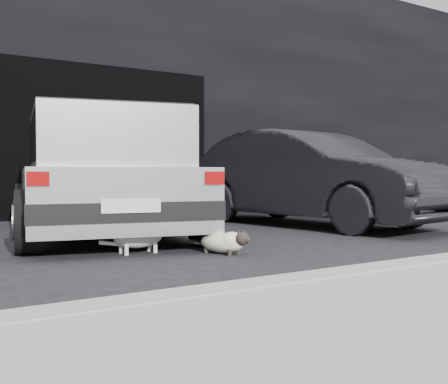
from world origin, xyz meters
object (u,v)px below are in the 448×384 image
silver_hatchback (101,169)px  cat_white (142,235)px  second_car (311,178)px  cat_siamese (225,242)px

silver_hatchback → cat_white: size_ratio=5.77×
second_car → cat_siamese: second_car is taller
second_car → cat_siamese: bearing=-154.7°
cat_siamese → second_car: bearing=-164.2°
cat_siamese → cat_white: size_ratio=0.92×
cat_siamese → silver_hatchback: bearing=-96.0°
silver_hatchback → cat_white: 1.72m
silver_hatchback → second_car: bearing=5.9°
second_car → cat_siamese: size_ratio=6.03×
silver_hatchback → cat_white: bearing=-84.5°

